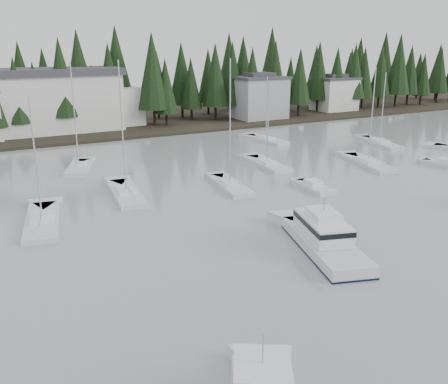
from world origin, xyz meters
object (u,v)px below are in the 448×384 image
object	(u,v)px
sailboat_8	(267,165)
cabin_cruiser_center	(324,241)
sailboat_6	(368,164)
house_east_a	(259,97)
runabout_1	(313,188)
house_east_b	(335,93)
runabout_2	(445,165)
sailboat_2	(79,169)
sailboat_3	(43,223)
sailboat_4	(266,141)
sailboat_10	(126,195)
harbor_inn	(61,100)
sailboat_5	(380,144)
sailboat_1	(230,187)

from	to	relation	value
sailboat_8	cabin_cruiser_center	bearing A→B (deg)	161.73
sailboat_6	sailboat_8	distance (m)	13.58
house_east_a	runabout_1	size ratio (longest dim) A/B	1.79
house_east_b	sailboat_8	size ratio (longest dim) A/B	0.84
runabout_2	cabin_cruiser_center	bearing A→B (deg)	101.70
sailboat_2	sailboat_3	xyz separation A→B (m)	(-7.63, -18.59, -0.03)
sailboat_4	sailboat_8	bearing A→B (deg)	141.16
sailboat_10	sailboat_6	bearing A→B (deg)	-85.57
sailboat_8	runabout_2	bearing A→B (deg)	-113.51
sailboat_3	runabout_2	xyz separation A→B (m)	(50.51, -2.97, 0.08)
house_east_b	harbor_inn	xyz separation A→B (m)	(-60.96, 2.34, 1.37)
sailboat_8	sailboat_10	distance (m)	21.00
cabin_cruiser_center	sailboat_2	xyz separation A→B (m)	(-10.92, 35.38, -0.64)
sailboat_5	sailboat_10	distance (m)	45.07
cabin_cruiser_center	sailboat_6	distance (m)	30.63
harbor_inn	cabin_cruiser_center	distance (m)	64.64
sailboat_4	sailboat_8	world-z (taller)	sailboat_8
cabin_cruiser_center	sailboat_5	bearing A→B (deg)	-33.55
cabin_cruiser_center	sailboat_10	world-z (taller)	sailboat_10
sailboat_1	runabout_2	xyz separation A→B (m)	(29.88, -5.02, 0.04)
sailboat_2	sailboat_3	distance (m)	20.10
house_east_b	runabout_1	xyz separation A→B (m)	(-44.02, -47.96, -4.27)
cabin_cruiser_center	runabout_2	xyz separation A→B (m)	(31.96, 13.82, -0.59)
house_east_b	sailboat_2	size ratio (longest dim) A/B	0.68
cabin_cruiser_center	house_east_a	bearing A→B (deg)	-10.92
sailboat_8	sailboat_6	bearing A→B (deg)	-110.13
sailboat_8	runabout_2	world-z (taller)	sailboat_8
sailboat_2	sailboat_6	size ratio (longest dim) A/B	1.06
sailboat_3	sailboat_5	world-z (taller)	sailboat_3
house_east_a	runabout_2	distance (m)	46.14
house_east_b	sailboat_4	distance (m)	40.06
harbor_inn	house_east_a	bearing A→B (deg)	-6.36
sailboat_2	sailboat_8	size ratio (longest dim) A/B	1.23
sailboat_5	runabout_2	bearing A→B (deg)	-177.67
sailboat_3	sailboat_10	size ratio (longest dim) A/B	0.82
house_east_a	sailboat_5	bearing A→B (deg)	-83.81
sailboat_5	sailboat_10	world-z (taller)	sailboat_10
sailboat_1	runabout_1	world-z (taller)	sailboat_1
sailboat_2	sailboat_4	size ratio (longest dim) A/B	1.27
runabout_2	sailboat_10	bearing A→B (deg)	67.71
house_east_b	sailboat_5	distance (m)	38.07
house_east_b	sailboat_6	xyz separation A→B (m)	(-30.29, -42.27, -4.34)
cabin_cruiser_center	sailboat_8	distance (m)	27.89
sailboat_4	sailboat_6	distance (m)	20.54
sailboat_2	sailboat_6	bearing A→B (deg)	-93.62
sailboat_1	sailboat_10	size ratio (longest dim) A/B	1.01
runabout_2	sailboat_6	bearing A→B (deg)	44.23
sailboat_1	sailboat_2	world-z (taller)	sailboat_1
house_east_b	sailboat_2	bearing A→B (deg)	-157.91
sailboat_2	runabout_1	bearing A→B (deg)	-114.92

